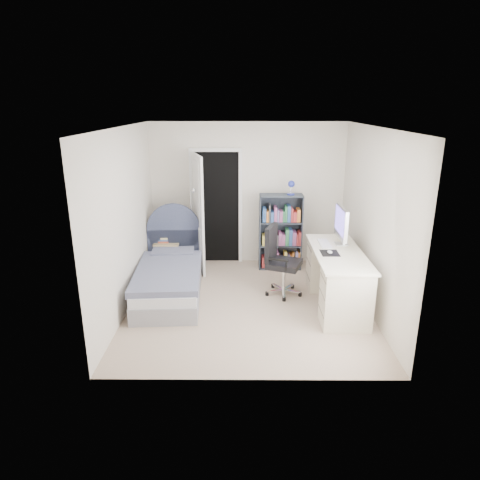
{
  "coord_description": "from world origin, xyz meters",
  "views": [
    {
      "loc": [
        -0.08,
        -5.66,
        2.8
      ],
      "look_at": [
        -0.12,
        0.09,
        0.95
      ],
      "focal_mm": 32.0,
      "sensor_mm": 36.0,
      "label": 1
    }
  ],
  "objects_px": {
    "bookcase": "(281,235)",
    "office_chair": "(279,257)",
    "floor_lamp": "(193,238)",
    "desk": "(337,276)",
    "bed": "(170,277)",
    "nightstand": "(167,248)"
  },
  "relations": [
    {
      "from": "bed",
      "to": "floor_lamp",
      "type": "bearing_deg",
      "value": 74.66
    },
    {
      "from": "nightstand",
      "to": "floor_lamp",
      "type": "height_order",
      "value": "floor_lamp"
    },
    {
      "from": "nightstand",
      "to": "bed",
      "type": "bearing_deg",
      "value": -78.34
    },
    {
      "from": "bed",
      "to": "bookcase",
      "type": "relative_size",
      "value": 1.29
    },
    {
      "from": "bed",
      "to": "nightstand",
      "type": "bearing_deg",
      "value": 101.66
    },
    {
      "from": "bed",
      "to": "bookcase",
      "type": "height_order",
      "value": "bookcase"
    },
    {
      "from": "floor_lamp",
      "to": "office_chair",
      "type": "relative_size",
      "value": 1.38
    },
    {
      "from": "floor_lamp",
      "to": "desk",
      "type": "height_order",
      "value": "floor_lamp"
    },
    {
      "from": "nightstand",
      "to": "floor_lamp",
      "type": "distance_m",
      "value": 0.49
    },
    {
      "from": "nightstand",
      "to": "desk",
      "type": "bearing_deg",
      "value": -26.73
    },
    {
      "from": "desk",
      "to": "nightstand",
      "type": "bearing_deg",
      "value": 153.27
    },
    {
      "from": "nightstand",
      "to": "bookcase",
      "type": "xyz_separation_m",
      "value": [
        1.98,
        0.15,
        0.19
      ]
    },
    {
      "from": "nightstand",
      "to": "desk",
      "type": "distance_m",
      "value": 2.96
    },
    {
      "from": "bookcase",
      "to": "office_chair",
      "type": "height_order",
      "value": "bookcase"
    },
    {
      "from": "floor_lamp",
      "to": "desk",
      "type": "relative_size",
      "value": 0.87
    },
    {
      "from": "nightstand",
      "to": "bookcase",
      "type": "distance_m",
      "value": 1.99
    },
    {
      "from": "nightstand",
      "to": "bookcase",
      "type": "bearing_deg",
      "value": 4.26
    },
    {
      "from": "bookcase",
      "to": "office_chair",
      "type": "relative_size",
      "value": 1.47
    },
    {
      "from": "nightstand",
      "to": "floor_lamp",
      "type": "bearing_deg",
      "value": -1.56
    },
    {
      "from": "office_chair",
      "to": "desk",
      "type": "bearing_deg",
      "value": -26.97
    },
    {
      "from": "floor_lamp",
      "to": "office_chair",
      "type": "bearing_deg",
      "value": -33.25
    },
    {
      "from": "bed",
      "to": "office_chair",
      "type": "height_order",
      "value": "bed"
    }
  ]
}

